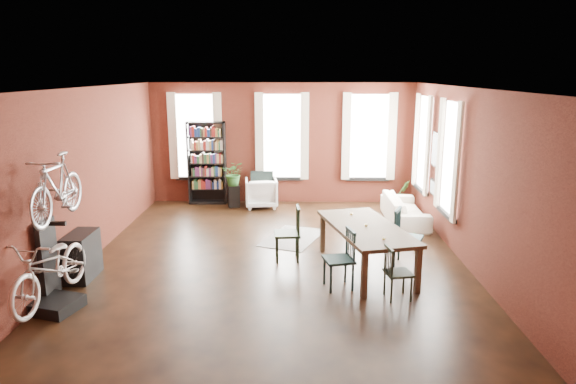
{
  "coord_description": "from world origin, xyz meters",
  "views": [
    {
      "loc": [
        0.4,
        -9.13,
        3.47
      ],
      "look_at": [
        0.23,
        0.6,
        1.19
      ],
      "focal_mm": 32.0,
      "sensor_mm": 36.0,
      "label": 1
    }
  ],
  "objects_px": {
    "bike_trainer": "(56,305)",
    "bicycle_floor": "(48,237)",
    "dining_chair_d": "(408,238)",
    "plant_stand": "(234,196)",
    "cream_sofa": "(405,205)",
    "dining_chair_b": "(287,234)",
    "dining_chair_a": "(339,259)",
    "dining_chair_c": "(398,273)",
    "dining_table": "(365,248)",
    "white_armchair": "(261,191)",
    "bookshelf": "(207,163)",
    "console_table": "(82,256)"
  },
  "relations": [
    {
      "from": "dining_chair_a",
      "to": "dining_chair_c",
      "type": "xyz_separation_m",
      "value": [
        0.9,
        -0.39,
        -0.07
      ]
    },
    {
      "from": "dining_chair_d",
      "to": "bicycle_floor",
      "type": "relative_size",
      "value": 0.54
    },
    {
      "from": "dining_table",
      "to": "bicycle_floor",
      "type": "bearing_deg",
      "value": -174.6
    },
    {
      "from": "bookshelf",
      "to": "white_armchair",
      "type": "xyz_separation_m",
      "value": [
        1.47,
        -0.37,
        -0.68
      ]
    },
    {
      "from": "white_armchair",
      "to": "plant_stand",
      "type": "relative_size",
      "value": 1.46
    },
    {
      "from": "bike_trainer",
      "to": "dining_table",
      "type": "bearing_deg",
      "value": 19.62
    },
    {
      "from": "bookshelf",
      "to": "dining_chair_c",
      "type": "bearing_deg",
      "value": -56.04
    },
    {
      "from": "cream_sofa",
      "to": "bike_trainer",
      "type": "xyz_separation_m",
      "value": [
        -6.12,
        -4.75,
        -0.32
      ]
    },
    {
      "from": "cream_sofa",
      "to": "console_table",
      "type": "relative_size",
      "value": 2.6
    },
    {
      "from": "dining_chair_d",
      "to": "plant_stand",
      "type": "bearing_deg",
      "value": 64.87
    },
    {
      "from": "bike_trainer",
      "to": "dining_chair_b",
      "type": "bearing_deg",
      "value": 32.92
    },
    {
      "from": "bookshelf",
      "to": "bicycle_floor",
      "type": "bearing_deg",
      "value": -100.35
    },
    {
      "from": "white_armchair",
      "to": "bike_trainer",
      "type": "relative_size",
      "value": 1.37
    },
    {
      "from": "dining_chair_c",
      "to": "plant_stand",
      "type": "bearing_deg",
      "value": 20.52
    },
    {
      "from": "console_table",
      "to": "plant_stand",
      "type": "height_order",
      "value": "console_table"
    },
    {
      "from": "cream_sofa",
      "to": "plant_stand",
      "type": "xyz_separation_m",
      "value": [
        -4.21,
        1.34,
        -0.12
      ]
    },
    {
      "from": "cream_sofa",
      "to": "console_table",
      "type": "distance_m",
      "value": 7.15
    },
    {
      "from": "bicycle_floor",
      "to": "dining_chair_a",
      "type": "bearing_deg",
      "value": 17.33
    },
    {
      "from": "dining_table",
      "to": "dining_chair_d",
      "type": "bearing_deg",
      "value": 2.86
    },
    {
      "from": "dining_chair_b",
      "to": "plant_stand",
      "type": "bearing_deg",
      "value": -163.65
    },
    {
      "from": "dining_chair_d",
      "to": "bookshelf",
      "type": "relative_size",
      "value": 0.48
    },
    {
      "from": "bike_trainer",
      "to": "bicycle_floor",
      "type": "relative_size",
      "value": 0.32
    },
    {
      "from": "white_armchair",
      "to": "plant_stand",
      "type": "height_order",
      "value": "white_armchair"
    },
    {
      "from": "bookshelf",
      "to": "bicycle_floor",
      "type": "distance_m",
      "value": 6.57
    },
    {
      "from": "dining_chair_d",
      "to": "console_table",
      "type": "xyz_separation_m",
      "value": [
        -5.71,
        -0.71,
        -0.12
      ]
    },
    {
      "from": "white_armchair",
      "to": "cream_sofa",
      "type": "height_order",
      "value": "white_armchair"
    },
    {
      "from": "cream_sofa",
      "to": "plant_stand",
      "type": "height_order",
      "value": "cream_sofa"
    },
    {
      "from": "dining_chair_a",
      "to": "console_table",
      "type": "xyz_separation_m",
      "value": [
        -4.37,
        0.33,
        -0.09
      ]
    },
    {
      "from": "dining_chair_c",
      "to": "plant_stand",
      "type": "relative_size",
      "value": 1.48
    },
    {
      "from": "dining_table",
      "to": "bicycle_floor",
      "type": "relative_size",
      "value": 1.24
    },
    {
      "from": "dining_chair_a",
      "to": "dining_chair_b",
      "type": "relative_size",
      "value": 0.96
    },
    {
      "from": "dining_chair_c",
      "to": "cream_sofa",
      "type": "height_order",
      "value": "dining_chair_c"
    },
    {
      "from": "cream_sofa",
      "to": "dining_chair_b",
      "type": "bearing_deg",
      "value": 133.07
    },
    {
      "from": "dining_table",
      "to": "dining_chair_d",
      "type": "xyz_separation_m",
      "value": [
        0.8,
        0.25,
        0.11
      ]
    },
    {
      "from": "cream_sofa",
      "to": "white_armchair",
      "type": "bearing_deg",
      "value": 69.14
    },
    {
      "from": "dining_chair_d",
      "to": "dining_chair_c",
      "type": "bearing_deg",
      "value": -174.12
    },
    {
      "from": "bookshelf",
      "to": "bike_trainer",
      "type": "distance_m",
      "value": 6.63
    },
    {
      "from": "dining_table",
      "to": "white_armchair",
      "type": "xyz_separation_m",
      "value": [
        -2.16,
        4.37,
        0.01
      ]
    },
    {
      "from": "cream_sofa",
      "to": "bicycle_floor",
      "type": "bearing_deg",
      "value": 127.84
    },
    {
      "from": "cream_sofa",
      "to": "plant_stand",
      "type": "distance_m",
      "value": 4.42
    },
    {
      "from": "dining_chair_c",
      "to": "dining_chair_d",
      "type": "bearing_deg",
      "value": -26.97
    },
    {
      "from": "bike_trainer",
      "to": "console_table",
      "type": "xyz_separation_m",
      "value": [
        -0.1,
        1.25,
        0.31
      ]
    },
    {
      "from": "dining_chair_b",
      "to": "bookshelf",
      "type": "distance_m",
      "value": 4.83
    },
    {
      "from": "dining_chair_c",
      "to": "white_armchair",
      "type": "bearing_deg",
      "value": 14.68
    },
    {
      "from": "dining_chair_b",
      "to": "plant_stand",
      "type": "relative_size",
      "value": 1.79
    },
    {
      "from": "dining_chair_c",
      "to": "bicycle_floor",
      "type": "height_order",
      "value": "bicycle_floor"
    },
    {
      "from": "dining_chair_a",
      "to": "console_table",
      "type": "bearing_deg",
      "value": -107.81
    },
    {
      "from": "bookshelf",
      "to": "cream_sofa",
      "type": "bearing_deg",
      "value": -18.95
    },
    {
      "from": "white_armchair",
      "to": "plant_stand",
      "type": "bearing_deg",
      "value": -7.32
    },
    {
      "from": "bicycle_floor",
      "to": "dining_chair_c",
      "type": "bearing_deg",
      "value": 11.02
    }
  ]
}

